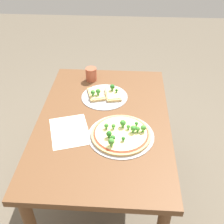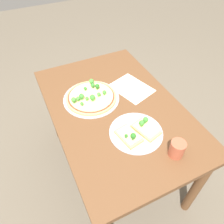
# 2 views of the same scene
# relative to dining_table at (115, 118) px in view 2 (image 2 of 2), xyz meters

# --- Properties ---
(ground_plane) EXTENTS (8.00, 8.00, 0.00)m
(ground_plane) POSITION_rel_dining_table_xyz_m (0.00, 0.00, -0.62)
(ground_plane) COLOR brown
(dining_table) EXTENTS (1.19, 0.78, 0.72)m
(dining_table) POSITION_rel_dining_table_xyz_m (0.00, 0.00, 0.00)
(dining_table) COLOR brown
(dining_table) RESTS_ON ground_plane
(pizza_tray_whole) EXTENTS (0.37, 0.37, 0.07)m
(pizza_tray_whole) POSITION_rel_dining_table_xyz_m (0.14, 0.11, 0.12)
(pizza_tray_whole) COLOR #A3A3A8
(pizza_tray_whole) RESTS_ON dining_table
(pizza_tray_slice) EXTENTS (0.30, 0.30, 0.07)m
(pizza_tray_slice) POSITION_rel_dining_table_xyz_m (-0.24, -0.02, 0.11)
(pizza_tray_slice) COLOR #A3A3A8
(pizza_tray_slice) RESTS_ON dining_table
(drinking_cup) EXTENTS (0.08, 0.08, 0.09)m
(drinking_cup) POSITION_rel_dining_table_xyz_m (-0.44, -0.12, 0.15)
(drinking_cup) COLOR #AD5138
(drinking_cup) RESTS_ON dining_table
(paper_menu) EXTENTS (0.32, 0.28, 0.00)m
(paper_menu) POSITION_rel_dining_table_xyz_m (0.12, -0.18, 0.10)
(paper_menu) COLOR silver
(paper_menu) RESTS_ON dining_table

